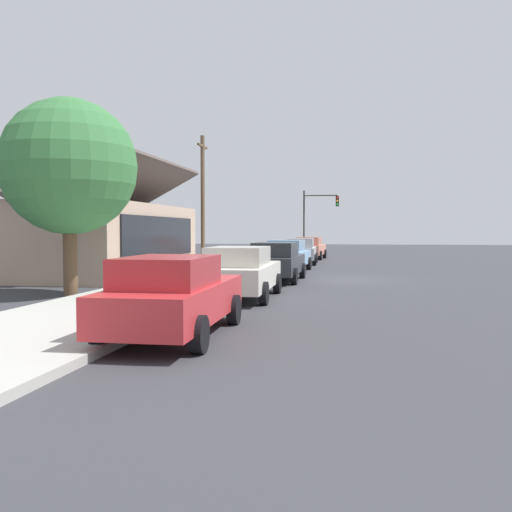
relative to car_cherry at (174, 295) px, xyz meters
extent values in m
plane|color=#38383D|center=(13.40, -2.89, -0.82)|extent=(120.00, 120.00, 0.00)
cube|color=#B2AFA8|center=(13.40, 2.71, -0.74)|extent=(60.00, 4.20, 0.16)
cube|color=red|center=(0.12, 0.00, -0.14)|extent=(4.86, 1.84, 0.70)
cube|color=#A9272B|center=(-0.37, -0.01, 0.49)|extent=(2.35, 1.58, 0.56)
cylinder|color=black|center=(1.59, 0.90, -0.49)|extent=(0.66, 0.23, 0.66)
cylinder|color=black|center=(1.63, -0.83, -0.49)|extent=(0.66, 0.23, 0.66)
cylinder|color=black|center=(-1.40, 0.84, -0.49)|extent=(0.66, 0.23, 0.66)
cylinder|color=black|center=(-1.36, -0.90, -0.49)|extent=(0.66, 0.23, 0.66)
cube|color=silver|center=(6.36, 0.00, -0.14)|extent=(4.82, 1.92, 0.70)
cube|color=beige|center=(5.88, -0.01, 0.49)|extent=(2.32, 1.66, 0.56)
cylinder|color=black|center=(7.83, 0.94, -0.49)|extent=(0.66, 0.23, 0.66)
cylinder|color=black|center=(7.86, -0.90, -0.49)|extent=(0.66, 0.23, 0.66)
cylinder|color=black|center=(4.86, 0.89, -0.49)|extent=(0.66, 0.23, 0.66)
cylinder|color=black|center=(4.89, -0.95, -0.49)|extent=(0.66, 0.23, 0.66)
cube|color=#2D3035|center=(12.34, -0.25, -0.14)|extent=(4.83, 1.83, 0.70)
cube|color=#27292D|center=(11.85, -0.24, 0.49)|extent=(2.33, 1.60, 0.56)
cylinder|color=black|center=(13.84, 0.64, -0.49)|extent=(0.66, 0.23, 0.66)
cylinder|color=black|center=(13.82, -1.16, -0.49)|extent=(0.66, 0.23, 0.66)
cylinder|color=black|center=(10.85, 0.66, -0.49)|extent=(0.66, 0.23, 0.66)
cylinder|color=black|center=(10.83, -1.13, -0.49)|extent=(0.66, 0.23, 0.66)
cube|color=#8CB7E0|center=(17.90, -0.02, -0.14)|extent=(4.41, 1.97, 0.70)
cube|color=#779CBE|center=(17.47, 0.00, 0.49)|extent=(2.15, 1.66, 0.56)
cylinder|color=black|center=(19.28, 0.81, -0.49)|extent=(0.67, 0.25, 0.66)
cylinder|color=black|center=(19.21, -0.96, -0.49)|extent=(0.67, 0.25, 0.66)
cylinder|color=black|center=(16.60, 0.93, -0.49)|extent=(0.67, 0.25, 0.66)
cylinder|color=black|center=(16.52, -0.85, -0.49)|extent=(0.67, 0.25, 0.66)
cube|color=silver|center=(24.08, -0.04, -0.14)|extent=(4.56, 1.95, 0.70)
cube|color=#A0A2A6|center=(23.64, -0.06, 0.49)|extent=(2.22, 1.64, 0.56)
cylinder|color=black|center=(25.43, 0.90, -0.49)|extent=(0.67, 0.25, 0.66)
cylinder|color=black|center=(25.51, -0.86, -0.49)|extent=(0.67, 0.25, 0.66)
cylinder|color=black|center=(22.66, 0.77, -0.49)|extent=(0.67, 0.25, 0.66)
cylinder|color=black|center=(22.73, -0.98, -0.49)|extent=(0.67, 0.25, 0.66)
cube|color=#EA8C75|center=(30.09, -0.09, -0.14)|extent=(4.54, 2.06, 0.70)
cube|color=tan|center=(29.65, -0.07, 0.49)|extent=(2.22, 1.72, 0.56)
cylinder|color=black|center=(31.52, 0.74, -0.49)|extent=(0.67, 0.26, 0.66)
cylinder|color=black|center=(31.42, -1.08, -0.49)|extent=(0.67, 0.26, 0.66)
cylinder|color=black|center=(28.76, 0.89, -0.49)|extent=(0.67, 0.26, 0.66)
cylinder|color=black|center=(28.66, -0.92, -0.49)|extent=(0.67, 0.26, 0.66)
cube|color=tan|center=(14.11, 9.11, 0.81)|extent=(11.14, 7.41, 3.26)
cube|color=black|center=(14.11, 5.36, 0.98)|extent=(8.91, 0.08, 1.82)
cube|color=#514742|center=(14.11, 7.25, 3.43)|extent=(11.74, 4.00, 2.23)
cube|color=#514742|center=(14.11, 10.96, 3.43)|extent=(11.74, 4.00, 2.23)
cylinder|color=brown|center=(5.90, 5.40, 0.64)|extent=(0.44, 0.44, 2.90)
sphere|color=#38753D|center=(5.90, 5.40, 3.25)|extent=(4.24, 4.24, 4.24)
cylinder|color=#383833|center=(33.82, 0.71, 1.78)|extent=(0.14, 0.14, 5.20)
cylinder|color=#383833|center=(33.82, -0.59, 3.98)|extent=(0.10, 2.60, 0.10)
cube|color=black|center=(33.82, -1.89, 3.53)|extent=(0.28, 0.24, 0.80)
sphere|color=red|center=(33.67, -1.89, 3.79)|extent=(0.16, 0.16, 0.16)
sphere|color=yellow|center=(33.67, -1.89, 3.53)|extent=(0.16, 0.16, 0.16)
sphere|color=green|center=(33.67, -1.89, 3.27)|extent=(0.16, 0.16, 0.16)
cylinder|color=brown|center=(20.90, 5.31, 2.93)|extent=(0.24, 0.24, 7.50)
cube|color=brown|center=(20.90, 5.31, 6.08)|extent=(1.80, 0.12, 0.12)
cylinder|color=red|center=(2.31, 1.31, -0.38)|extent=(0.22, 0.22, 0.55)
sphere|color=red|center=(2.31, 1.31, -0.04)|extent=(0.18, 0.18, 0.18)
camera|label=1|loc=(-10.41, -3.53, 1.27)|focal=39.41mm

